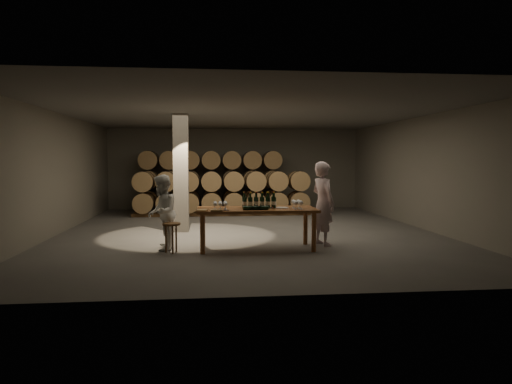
{
  "coord_description": "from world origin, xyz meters",
  "views": [
    {
      "loc": [
        -1.03,
        -12.38,
        1.95
      ],
      "look_at": [
        0.21,
        -0.24,
        1.1
      ],
      "focal_mm": 32.0,
      "sensor_mm": 36.0,
      "label": 1
    }
  ],
  "objects": [
    {
      "name": "pen",
      "position": [
        -0.69,
        -2.92,
        0.91
      ],
      "size": [
        0.15,
        0.04,
        0.01
      ],
      "primitive_type": "cylinder",
      "rotation": [
        0.0,
        1.57,
        0.18
      ],
      "color": "black",
      "rests_on": "tasting_table"
    },
    {
      "name": "person_man",
      "position": [
        1.56,
        -2.18,
        0.96
      ],
      "size": [
        0.69,
        0.82,
        1.92
      ],
      "primitive_type": "imported",
      "rotation": [
        0.0,
        0.0,
        1.96
      ],
      "color": "beige",
      "rests_on": "ground"
    },
    {
      "name": "room",
      "position": [
        -1.8,
        0.2,
        1.6
      ],
      "size": [
        12.0,
        12.0,
        12.0
      ],
      "color": "#53504E",
      "rests_on": "ground"
    },
    {
      "name": "notebook_near",
      "position": [
        -0.89,
        -2.95,
        0.92
      ],
      "size": [
        0.24,
        0.19,
        0.03
      ],
      "primitive_type": "cube",
      "rotation": [
        0.0,
        0.0,
        0.01
      ],
      "color": "olive",
      "rests_on": "tasting_table"
    },
    {
      "name": "plate",
      "position": [
        0.55,
        -2.51,
        0.91
      ],
      "size": [
        0.29,
        0.29,
        0.02
      ],
      "primitive_type": "cylinder",
      "color": "silver",
      "rests_on": "tasting_table"
    },
    {
      "name": "barrel_stack_front",
      "position": [
        -0.57,
        3.8,
        0.83
      ],
      "size": [
        6.26,
        0.95,
        1.57
      ],
      "color": "brown",
      "rests_on": "ground"
    },
    {
      "name": "lying_bottles",
      "position": [
        -0.05,
        -2.82,
        0.94
      ],
      "size": [
        0.64,
        0.09,
        0.09
      ],
      "color": "black",
      "rests_on": "tasting_table"
    },
    {
      "name": "glass_cluster_left",
      "position": [
        -0.8,
        -2.65,
        1.02
      ],
      "size": [
        0.3,
        0.41,
        0.17
      ],
      "color": "silver",
      "rests_on": "tasting_table"
    },
    {
      "name": "barrel_stack_back",
      "position": [
        -0.96,
        5.2,
        1.2
      ],
      "size": [
        5.48,
        0.95,
        2.31
      ],
      "color": "brown",
      "rests_on": "ground"
    },
    {
      "name": "tasting_table",
      "position": [
        0.0,
        -2.5,
        0.8
      ],
      "size": [
        2.6,
        1.1,
        0.9
      ],
      "color": "brown",
      "rests_on": "ground"
    },
    {
      "name": "notebook_corner",
      "position": [
        -1.18,
        -2.87,
        0.91
      ],
      "size": [
        0.24,
        0.28,
        0.02
      ],
      "primitive_type": "cube",
      "rotation": [
        0.0,
        0.0,
        -0.21
      ],
      "color": "olive",
      "rests_on": "tasting_table"
    },
    {
      "name": "person_woman",
      "position": [
        -2.06,
        -2.4,
        0.82
      ],
      "size": [
        0.63,
        0.8,
        1.64
      ],
      "primitive_type": "imported",
      "rotation": [
        0.0,
        0.0,
        -1.57
      ],
      "color": "white",
      "rests_on": "ground"
    },
    {
      "name": "stool",
      "position": [
        -1.83,
        -2.72,
        0.52
      ],
      "size": [
        0.38,
        0.38,
        0.63
      ],
      "rotation": [
        0.0,
        0.0,
        0.25
      ],
      "color": "brown",
      "rests_on": "ground"
    },
    {
      "name": "bottle_cluster",
      "position": [
        0.06,
        -2.43,
        1.03
      ],
      "size": [
        0.74,
        0.24,
        0.36
      ],
      "color": "black",
      "rests_on": "tasting_table"
    },
    {
      "name": "glass_cluster_right",
      "position": [
        0.87,
        -2.64,
        1.03
      ],
      "size": [
        0.2,
        0.42,
        0.18
      ],
      "color": "silver",
      "rests_on": "tasting_table"
    }
  ]
}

